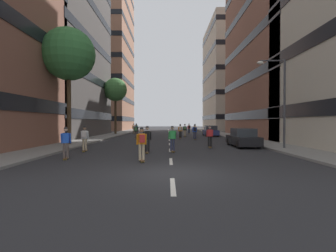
% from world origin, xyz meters
% --- Properties ---
extents(ground_plane, '(160.26, 160.26, 0.00)m').
position_xyz_m(ground_plane, '(0.00, 26.71, 0.00)').
color(ground_plane, '#28282B').
extents(sidewalk_left, '(2.98, 73.45, 0.14)m').
position_xyz_m(sidewalk_left, '(-8.71, 30.05, 0.07)').
color(sidewalk_left, gray).
rests_on(sidewalk_left, ground_plane).
extents(sidewalk_right, '(2.98, 73.45, 0.14)m').
position_xyz_m(sidewalk_right, '(8.71, 30.05, 0.07)').
color(sidewalk_right, gray).
rests_on(sidewalk_right, ground_plane).
extents(lane_markings, '(0.16, 62.20, 0.01)m').
position_xyz_m(lane_markings, '(0.00, 28.00, 0.00)').
color(lane_markings, silver).
rests_on(lane_markings, ground_plane).
extents(building_left_mid, '(17.76, 19.72, 29.44)m').
position_xyz_m(building_left_mid, '(-19.02, 24.18, 14.81)').
color(building_left_mid, '#4C4744').
rests_on(building_left_mid, ground_plane).
extents(building_left_far, '(17.76, 19.39, 37.22)m').
position_xyz_m(building_left_far, '(-19.02, 54.20, 18.70)').
color(building_left_far, '#9E6B51').
rests_on(building_left_far, ground_plane).
extents(building_right_mid, '(17.76, 22.11, 33.99)m').
position_xyz_m(building_right_mid, '(19.02, 24.18, 17.08)').
color(building_right_mid, brown).
rests_on(building_right_mid, ground_plane).
extents(building_right_far, '(17.76, 20.57, 26.77)m').
position_xyz_m(building_right_far, '(19.02, 54.20, 13.48)').
color(building_right_far, '#BCB29E').
rests_on(building_right_far, ground_plane).
extents(parked_car_near, '(1.82, 4.40, 1.52)m').
position_xyz_m(parked_car_near, '(6.03, 26.33, 0.70)').
color(parked_car_near, navy).
rests_on(parked_car_near, ground_plane).
extents(parked_car_mid, '(1.82, 4.40, 1.52)m').
position_xyz_m(parked_car_mid, '(6.03, 10.64, 0.70)').
color(parked_car_mid, black).
rests_on(parked_car_mid, ground_plane).
extents(street_tree_near, '(3.75, 3.75, 9.04)m').
position_xyz_m(street_tree_near, '(-8.71, 30.64, 7.25)').
color(street_tree_near, '#4C3823').
rests_on(street_tree_near, sidewalk_left).
extents(street_tree_mid, '(4.50, 4.50, 10.00)m').
position_xyz_m(street_tree_mid, '(-8.71, 11.65, 7.85)').
color(street_tree_mid, '#4C3823').
rests_on(street_tree_mid, sidewalk_left).
extents(streetlamp_right, '(2.13, 0.30, 6.50)m').
position_xyz_m(streetlamp_right, '(8.05, 8.45, 4.14)').
color(streetlamp_right, '#3F3F44').
rests_on(streetlamp_right, sidewalk_right).
extents(skater_0, '(0.55, 0.92, 1.78)m').
position_xyz_m(skater_0, '(3.52, 33.62, 1.02)').
color(skater_0, brown).
rests_on(skater_0, ground_plane).
extents(skater_1, '(0.55, 0.91, 1.78)m').
position_xyz_m(skater_1, '(-4.02, 20.42, 1.02)').
color(skater_1, brown).
rests_on(skater_1, ground_plane).
extents(skater_2, '(0.54, 0.91, 1.78)m').
position_xyz_m(skater_2, '(-5.99, 35.83, 1.02)').
color(skater_2, brown).
rests_on(skater_2, ground_plane).
extents(skater_3, '(0.55, 0.92, 1.78)m').
position_xyz_m(skater_3, '(3.42, 23.03, 0.98)').
color(skater_3, brown).
rests_on(skater_3, ground_plane).
extents(skater_4, '(0.56, 0.92, 1.78)m').
position_xyz_m(skater_4, '(-6.22, 34.16, 1.02)').
color(skater_4, brown).
rests_on(skater_4, ground_plane).
extents(skater_5, '(0.57, 0.92, 1.78)m').
position_xyz_m(skater_5, '(-1.50, 2.88, 1.02)').
color(skater_5, brown).
rests_on(skater_5, ground_plane).
extents(skater_6, '(0.54, 0.91, 1.78)m').
position_xyz_m(skater_6, '(-1.52, 6.44, 0.98)').
color(skater_6, brown).
rests_on(skater_6, ground_plane).
extents(skater_7, '(0.55, 0.91, 1.78)m').
position_xyz_m(skater_7, '(-5.90, 7.25, 1.02)').
color(skater_7, brown).
rests_on(skater_7, ground_plane).
extents(skater_8, '(0.54, 0.91, 1.78)m').
position_xyz_m(skater_8, '(3.17, 9.88, 0.98)').
color(skater_8, brown).
rests_on(skater_8, ground_plane).
extents(skater_9, '(0.53, 0.90, 1.78)m').
position_xyz_m(skater_9, '(2.95, 18.95, 1.02)').
color(skater_9, brown).
rests_on(skater_9, ground_plane).
extents(skater_10, '(0.55, 0.92, 1.78)m').
position_xyz_m(skater_10, '(2.20, 24.93, 1.02)').
color(skater_10, brown).
rests_on(skater_10, ground_plane).
extents(skater_11, '(0.56, 0.92, 1.78)m').
position_xyz_m(skater_11, '(0.14, 7.03, 0.98)').
color(skater_11, brown).
rests_on(skater_11, ground_plane).
extents(skater_12, '(0.57, 0.92, 1.78)m').
position_xyz_m(skater_12, '(-5.73, 3.69, 0.98)').
color(skater_12, brown).
rests_on(skater_12, ground_plane).
extents(skater_13, '(0.54, 0.91, 1.78)m').
position_xyz_m(skater_13, '(1.38, 21.27, 1.02)').
color(skater_13, brown).
rests_on(skater_13, ground_plane).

